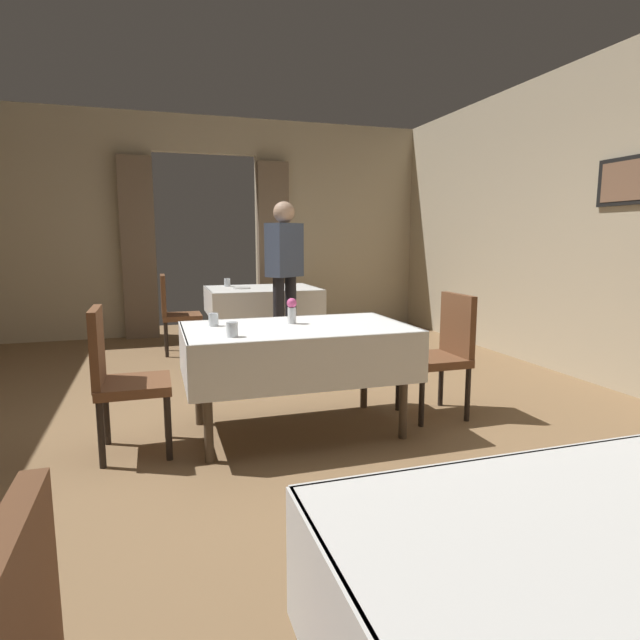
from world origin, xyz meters
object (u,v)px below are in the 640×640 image
chair_mid_right (443,349)px  flower_vase_mid (292,310)px  dining_table_far (262,296)px  glass_mid_c (213,320)px  chair_far_left (174,310)px  plate_far_a (242,288)px  chair_mid_left (119,374)px  person_waiter_by_doorway (284,270)px  glass_far_b (227,282)px  glass_mid_b (232,330)px  dining_table_mid (297,341)px

chair_mid_right → flower_vase_mid: size_ratio=5.13×
dining_table_far → glass_mid_c: size_ratio=14.89×
glass_mid_c → chair_far_left: bearing=93.4°
chair_mid_right → flower_vase_mid: 1.21m
plate_far_a → chair_far_left: bearing=177.3°
chair_mid_left → dining_table_far: bearing=63.0°
flower_vase_mid → plate_far_a: size_ratio=0.86×
chair_mid_left → person_waiter_by_doorway: (1.53, 1.96, 0.51)m
chair_mid_right → chair_far_left: 3.43m
chair_mid_left → flower_vase_mid: 1.20m
plate_far_a → person_waiter_by_doorway: size_ratio=0.12×
glass_mid_c → dining_table_far: bearing=72.0°
dining_table_far → chair_mid_left: (-1.49, -2.92, -0.13)m
glass_far_b → flower_vase_mid: bearing=-89.3°
glass_mid_b → plate_far_a: 3.17m
chair_far_left → plate_far_a: size_ratio=4.41×
dining_table_far → chair_mid_left: 3.28m
glass_mid_b → plate_far_a: bearing=79.8°
dining_table_mid → chair_mid_left: 1.16m
chair_far_left → glass_far_b: chair_far_left is taller
plate_far_a → person_waiter_by_doorway: bearing=-72.3°
flower_vase_mid → glass_far_b: (-0.04, 3.08, -0.05)m
person_waiter_by_doorway → dining_table_mid: bearing=-101.4°
glass_mid_b → plate_far_a: size_ratio=0.43×
dining_table_mid → person_waiter_by_doorway: person_waiter_by_doorway is taller
chair_mid_right → glass_mid_b: chair_mid_right is taller
dining_table_mid → person_waiter_by_doorway: size_ratio=0.89×
chair_mid_left → glass_mid_b: chair_mid_left is taller
dining_table_mid → chair_mid_right: size_ratio=1.64×
chair_mid_right → glass_far_b: (-1.19, 3.19, 0.29)m
dining_table_mid → glass_mid_c: size_ratio=17.29×
dining_table_mid → chair_mid_right: 1.16m
chair_mid_right → glass_mid_c: size_ratio=10.52×
chair_mid_right → flower_vase_mid: bearing=174.9°
dining_table_mid → glass_mid_b: 0.57m
glass_far_b → plate_far_a: bearing=-69.5°
dining_table_far → glass_far_b: bearing=139.8°
flower_vase_mid → glass_mid_c: (-0.54, 0.06, -0.05)m
chair_mid_left → plate_far_a: chair_mid_left is taller
chair_mid_right → glass_mid_c: chair_mid_right is taller
glass_mid_b → person_waiter_by_doorway: size_ratio=0.05×
glass_mid_b → person_waiter_by_doorway: bearing=68.4°
chair_mid_left → glass_mid_c: chair_mid_left is taller
person_waiter_by_doorway → glass_mid_b: bearing=-111.6°
flower_vase_mid → person_waiter_by_doorway: bearing=77.8°
glass_far_b → glass_mid_b: bearing=-97.2°
chair_far_left → person_waiter_by_doorway: bearing=-42.0°
chair_mid_left → glass_mid_c: size_ratio=10.52×
dining_table_mid → flower_vase_mid: (-0.01, 0.11, 0.20)m
chair_far_left → flower_vase_mid: bearing=-75.9°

